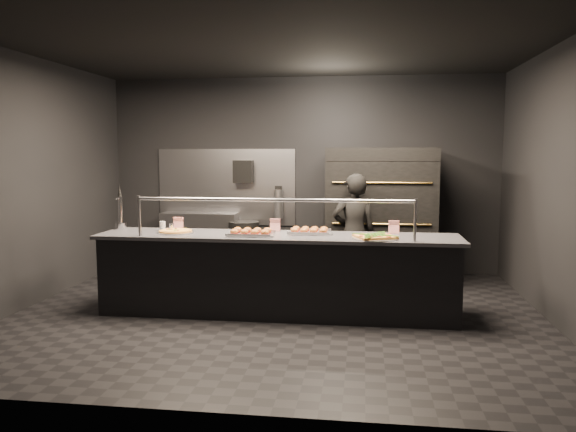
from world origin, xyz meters
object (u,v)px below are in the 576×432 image
at_px(slider_tray_b, 309,231).
at_px(worker, 354,234).
at_px(slider_tray_a, 251,233).
at_px(trash_bin, 244,247).
at_px(beer_tap, 120,217).
at_px(service_counter, 277,274).
at_px(fire_extinguisher, 278,203).
at_px(pizza_oven, 380,214).
at_px(prep_shelf, 200,241).
at_px(round_pizza, 176,231).
at_px(towel_dispenser, 243,172).
at_px(square_pizza, 375,237).

bearing_deg(slider_tray_b, worker, 63.60).
bearing_deg(slider_tray_a, worker, 46.91).
xyz_separation_m(trash_bin, worker, (1.71, -1.10, 0.40)).
xyz_separation_m(slider_tray_a, trash_bin, (-0.58, 2.31, -0.56)).
xyz_separation_m(beer_tap, worker, (2.79, 0.92, -0.28)).
distance_m(slider_tray_b, trash_bin, 2.48).
height_order(service_counter, slider_tray_b, service_counter).
distance_m(slider_tray_a, trash_bin, 2.44).
height_order(fire_extinguisher, trash_bin, fire_extinguisher).
xyz_separation_m(pizza_oven, trash_bin, (-2.07, 0.32, -0.57)).
relative_size(fire_extinguisher, trash_bin, 0.64).
height_order(service_counter, worker, worker).
distance_m(prep_shelf, fire_extinguisher, 1.39).
distance_m(beer_tap, worker, 2.96).
xyz_separation_m(prep_shelf, worker, (2.44, -1.20, 0.34)).
xyz_separation_m(fire_extinguisher, round_pizza, (-0.84, -2.40, -0.12)).
distance_m(service_counter, beer_tap, 2.05).
height_order(service_counter, prep_shelf, service_counter).
height_order(pizza_oven, towel_dispenser, pizza_oven).
height_order(towel_dispenser, slider_tray_a, towel_dispenser).
xyz_separation_m(fire_extinguisher, worker, (1.19, -1.28, -0.27)).
height_order(beer_tap, worker, worker).
height_order(pizza_oven, worker, pizza_oven).
xyz_separation_m(service_counter, round_pizza, (-1.19, -0.00, 0.47)).
xyz_separation_m(towel_dispenser, worker, (1.74, -1.27, -0.76)).
bearing_deg(prep_shelf, towel_dispenser, 5.71).
bearing_deg(round_pizza, trash_bin, 81.69).
height_order(service_counter, trash_bin, service_counter).
xyz_separation_m(beer_tap, slider_tray_a, (1.67, -0.29, -0.12)).
height_order(towel_dispenser, beer_tap, towel_dispenser).
relative_size(pizza_oven, round_pizza, 4.39).
height_order(fire_extinguisher, round_pizza, fire_extinguisher).
distance_m(pizza_oven, round_pizza, 3.05).
bearing_deg(service_counter, worker, 52.94).
xyz_separation_m(pizza_oven, fire_extinguisher, (-1.55, 0.50, 0.09)).
xyz_separation_m(service_counter, slider_tray_a, (-0.28, -0.09, 0.49)).
bearing_deg(pizza_oven, slider_tray_b, -115.54).
height_order(towel_dispenser, worker, towel_dispenser).
bearing_deg(pizza_oven, square_pizza, -92.98).
relative_size(square_pizza, worker, 0.32).
xyz_separation_m(round_pizza, trash_bin, (0.32, 2.22, -0.54)).
relative_size(service_counter, pizza_oven, 2.15).
relative_size(service_counter, beer_tap, 7.66).
bearing_deg(service_counter, towel_dispenser, 110.63).
relative_size(slider_tray_a, worker, 0.35).
bearing_deg(prep_shelf, slider_tray_a, -61.30).
relative_size(fire_extinguisher, round_pizza, 1.16).
distance_m(slider_tray_b, worker, 1.11).
height_order(beer_tap, slider_tray_b, beer_tap).
distance_m(pizza_oven, slider_tray_b, 1.96).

